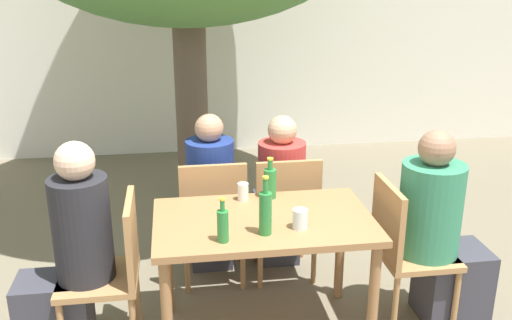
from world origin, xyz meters
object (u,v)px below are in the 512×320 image
person_seated_2 (210,200)px  patio_chair_2 (213,214)px  person_seated_0 (69,263)px  patio_chair_0 (113,266)px  person_seated_1 (440,237)px  patio_chair_3 (285,210)px  person_seated_3 (279,198)px  green_bottle_1 (270,182)px  green_bottle_2 (265,212)px  patio_chair_1 (403,245)px  drinking_glass_1 (300,219)px  drinking_glass_0 (243,192)px  green_bottle_0 (223,225)px  dining_table_front (264,235)px

person_seated_2 → patio_chair_2: bearing=90.0°
patio_chair_2 → person_seated_0: size_ratio=0.73×
patio_chair_0 → person_seated_1: person_seated_1 is taller
patio_chair_3 → person_seated_2: person_seated_2 is taller
patio_chair_0 → person_seated_3: 1.40m
green_bottle_1 → green_bottle_2: bearing=-102.6°
person_seated_2 → patio_chair_1: bearing=142.4°
patio_chair_0 → patio_chair_2: same height
person_seated_1 → person_seated_2: size_ratio=1.04×
patio_chair_3 → drinking_glass_1: 0.82m
green_bottle_1 → person_seated_3: bearing=73.7°
patio_chair_1 → person_seated_1: size_ratio=0.74×
green_bottle_2 → person_seated_1: bearing=9.9°
patio_chair_2 → person_seated_3: person_seated_3 is taller
patio_chair_2 → person_seated_2: bearing=-90.0°
green_bottle_1 → person_seated_0: bearing=-165.9°
patio_chair_1 → patio_chair_0: bearing=90.0°
person_seated_3 → green_bottle_1: 0.68m
patio_chair_1 → person_seated_1: bearing=-90.0°
person_seated_3 → drinking_glass_1: size_ratio=10.55×
drinking_glass_0 → green_bottle_2: bearing=-82.8°
person_seated_1 → green_bottle_0: (-1.34, -0.25, 0.29)m
green_bottle_2 → drinking_glass_1: bearing=11.7°
dining_table_front → patio_chair_2: (-0.25, 0.61, -0.13)m
dining_table_front → green_bottle_1: (0.09, 0.30, 0.20)m
dining_table_front → drinking_glass_0: bearing=106.2°
person_seated_3 → dining_table_front: bearing=73.7°
dining_table_front → person_seated_3: person_seated_3 is taller
patio_chair_3 → person_seated_2: (-0.50, 0.24, 0.00)m
patio_chair_0 → person_seated_3: size_ratio=0.79×
patio_chair_3 → drinking_glass_0: patio_chair_3 is taller
person_seated_0 → person_seated_3: 1.59m
person_seated_1 → green_bottle_1: (-1.00, 0.30, 0.30)m
green_bottle_1 → patio_chair_2: bearing=136.7°
dining_table_front → patio_chair_1: bearing=0.0°
dining_table_front → green_bottle_2: size_ratio=3.79×
patio_chair_3 → dining_table_front: bearing=67.8°
person_seated_3 → person_seated_2: bearing=0.2°
green_bottle_0 → drinking_glass_0: 0.56m
person_seated_2 → dining_table_front: bearing=106.3°
person_seated_2 → green_bottle_1: size_ratio=4.58×
person_seated_1 → green_bottle_0: bearing=100.5°
patio_chair_2 → green_bottle_2: 0.91m
person_seated_1 → person_seated_3: (-0.84, 0.86, -0.05)m
dining_table_front → person_seated_2: bearing=106.3°
green_bottle_2 → green_bottle_0: bearing=-166.8°
patio_chair_2 → drinking_glass_1: 0.92m
green_bottle_0 → patio_chair_3: bearing=59.6°
green_bottle_0 → green_bottle_2: 0.24m
person_seated_1 → drinking_glass_0: (-1.17, 0.28, 0.25)m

